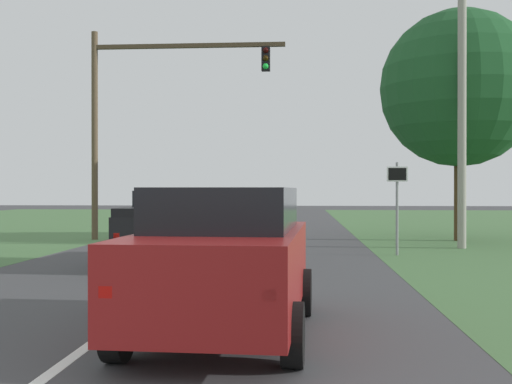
# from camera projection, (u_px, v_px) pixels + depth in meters

# --- Properties ---
(ground_plane) EXTENTS (120.00, 120.00, 0.00)m
(ground_plane) POSITION_uv_depth(u_px,v_px,m) (190.00, 271.00, 14.98)
(ground_plane) COLOR #424244
(red_suv_near) EXTENTS (2.36, 4.71, 1.97)m
(red_suv_near) POSITION_uv_depth(u_px,v_px,m) (226.00, 257.00, 8.47)
(red_suv_near) COLOR maroon
(red_suv_near) RESTS_ON ground_plane
(pickup_truck_lead) EXTENTS (2.39, 5.25, 1.91)m
(pickup_truck_lead) POSITION_uv_depth(u_px,v_px,m) (178.00, 226.00, 16.53)
(pickup_truck_lead) COLOR black
(pickup_truck_lead) RESTS_ON ground_plane
(traffic_light) EXTENTS (7.47, 0.40, 8.02)m
(traffic_light) POSITION_uv_depth(u_px,v_px,m) (143.00, 103.00, 24.28)
(traffic_light) COLOR brown
(traffic_light) RESTS_ON ground_plane
(keep_moving_sign) EXTENTS (0.60, 0.09, 2.74)m
(keep_moving_sign) POSITION_uv_depth(u_px,v_px,m) (397.00, 196.00, 18.59)
(keep_moving_sign) COLOR gray
(keep_moving_sign) RESTS_ON ground_plane
(oak_tree_right) EXTENTS (5.91, 5.91, 8.71)m
(oak_tree_right) POSITION_uv_depth(u_px,v_px,m) (459.00, 88.00, 23.87)
(oak_tree_right) COLOR #4C351E
(oak_tree_right) RESTS_ON ground_plane
(utility_pole_right) EXTENTS (0.28, 0.28, 10.15)m
(utility_pole_right) POSITION_uv_depth(u_px,v_px,m) (462.00, 94.00, 20.81)
(utility_pole_right) COLOR #9E998E
(utility_pole_right) RESTS_ON ground_plane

